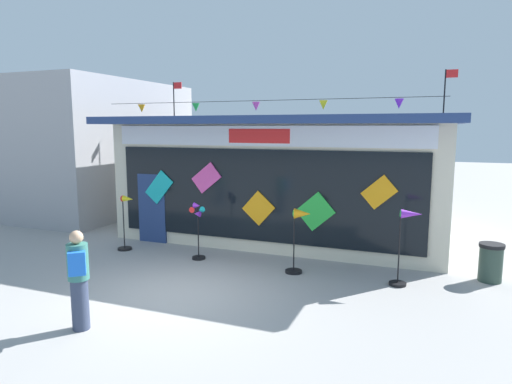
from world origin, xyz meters
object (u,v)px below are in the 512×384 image
Objects in this scene: wind_spinner_center_right at (406,238)px; kite_shop_building at (292,174)px; wind_spinner_center_left at (299,231)px; person_near_camera at (79,278)px; wind_spinner_far_left at (126,221)px; trash_bin at (491,262)px; wind_spinner_left at (198,225)px.

kite_shop_building is at bearing 132.09° from wind_spinner_center_right.
wind_spinner_center_right is at bearing 0.46° from wind_spinner_center_left.
person_near_camera is at bearing -97.75° from kite_shop_building.
person_near_camera is (2.36, -4.28, 0.09)m from wind_spinner_far_left.
trash_bin is at bearing -29.95° from kite_shop_building.
person_near_camera is at bearing -142.16° from trash_bin.
trash_bin is (6.60, 5.13, -0.46)m from person_near_camera.
person_near_camera is (-1.13, -8.28, -0.94)m from kite_shop_building.
kite_shop_building is 5.40m from wind_spinner_far_left.
kite_shop_building reaches higher than wind_spinner_center_right.
wind_spinner_left is 6.80m from trash_bin.
wind_spinner_far_left is at bearing -174.62° from trash_bin.
wind_spinner_left is at bearing -1.14° from wind_spinner_far_left.
wind_spinner_center_left is 0.92× the size of wind_spinner_center_right.
wind_spinner_left is at bearing -128.44° from person_near_camera.
wind_spinner_far_left is 4.89m from person_near_camera.
person_near_camera reaches higher than wind_spinner_center_left.
wind_spinner_left is (-1.26, -4.04, -0.95)m from kite_shop_building.
kite_shop_building is at bearing 72.73° from wind_spinner_left.
person_near_camera is at bearing -88.26° from wind_spinner_left.
wind_spinner_center_left is 1.81× the size of trash_bin.
person_near_camera is 1.99× the size of trash_bin.
wind_spinner_center_left is 2.31m from wind_spinner_center_right.
kite_shop_building reaches higher than wind_spinner_far_left.
kite_shop_building is at bearing 109.06° from wind_spinner_center_left.
wind_spinner_left is 1.74× the size of trash_bin.
kite_shop_building is at bearing -137.93° from person_near_camera.
wind_spinner_center_left reaches higher than trash_bin.
wind_spinner_left is at bearing 178.76° from wind_spinner_center_right.
trash_bin is (6.73, 0.89, -0.45)m from wind_spinner_left.
wind_spinner_center_right reaches higher than wind_spinner_left.
kite_shop_building is 8.41m from person_near_camera.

